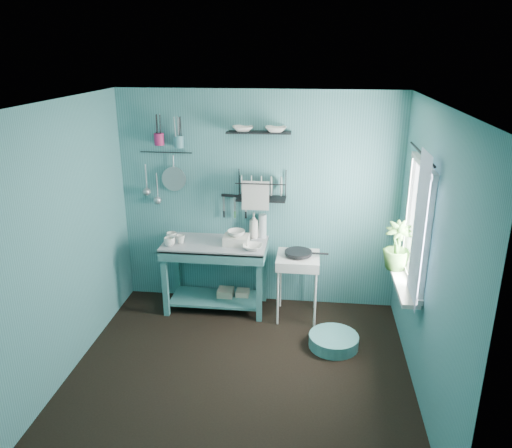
# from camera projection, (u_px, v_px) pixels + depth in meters

# --- Properties ---
(floor) EXTENTS (3.20, 3.20, 0.00)m
(floor) POSITION_uv_depth(u_px,v_px,m) (240.00, 372.00, 4.74)
(floor) COLOR black
(floor) RESTS_ON ground
(ceiling) EXTENTS (3.20, 3.20, 0.00)m
(ceiling) POSITION_uv_depth(u_px,v_px,m) (237.00, 103.00, 3.90)
(ceiling) COLOR silver
(ceiling) RESTS_ON ground
(wall_back) EXTENTS (3.20, 0.00, 3.20)m
(wall_back) POSITION_uv_depth(u_px,v_px,m) (258.00, 201.00, 5.72)
(wall_back) COLOR #397275
(wall_back) RESTS_ON ground
(wall_front) EXTENTS (3.20, 0.00, 3.20)m
(wall_front) POSITION_uv_depth(u_px,v_px,m) (200.00, 349.00, 2.91)
(wall_front) COLOR #397275
(wall_front) RESTS_ON ground
(wall_left) EXTENTS (0.00, 3.00, 3.00)m
(wall_left) POSITION_uv_depth(u_px,v_px,m) (64.00, 243.00, 4.50)
(wall_left) COLOR #397275
(wall_left) RESTS_ON ground
(wall_right) EXTENTS (0.00, 3.00, 3.00)m
(wall_right) POSITION_uv_depth(u_px,v_px,m) (429.00, 260.00, 4.14)
(wall_right) COLOR #397275
(wall_right) RESTS_ON ground
(work_counter) EXTENTS (1.19, 0.62, 0.83)m
(work_counter) POSITION_uv_depth(u_px,v_px,m) (216.00, 276.00, 5.79)
(work_counter) COLOR #357070
(work_counter) RESTS_ON floor
(mug_left) EXTENTS (0.12, 0.12, 0.10)m
(mug_left) POSITION_uv_depth(u_px,v_px,m) (169.00, 242.00, 5.54)
(mug_left) COLOR silver
(mug_left) RESTS_ON work_counter
(mug_mid) EXTENTS (0.14, 0.14, 0.09)m
(mug_mid) POSITION_uv_depth(u_px,v_px,m) (181.00, 239.00, 5.62)
(mug_mid) COLOR silver
(mug_mid) RESTS_ON work_counter
(mug_right) EXTENTS (0.17, 0.17, 0.10)m
(mug_right) POSITION_uv_depth(u_px,v_px,m) (172.00, 237.00, 5.69)
(mug_right) COLOR silver
(mug_right) RESTS_ON work_counter
(wash_tub) EXTENTS (0.28, 0.22, 0.10)m
(wash_tub) POSITION_uv_depth(u_px,v_px,m) (236.00, 240.00, 5.59)
(wash_tub) COLOR beige
(wash_tub) RESTS_ON work_counter
(tub_bowl) EXTENTS (0.19, 0.19, 0.06)m
(tub_bowl) POSITION_uv_depth(u_px,v_px,m) (236.00, 233.00, 5.56)
(tub_bowl) COLOR silver
(tub_bowl) RESTS_ON wash_tub
(soap_bottle) EXTENTS (0.11, 0.12, 0.30)m
(soap_bottle) POSITION_uv_depth(u_px,v_px,m) (254.00, 226.00, 5.74)
(soap_bottle) COLOR beige
(soap_bottle) RESTS_ON work_counter
(water_bottle) EXTENTS (0.09, 0.09, 0.28)m
(water_bottle) POSITION_uv_depth(u_px,v_px,m) (263.00, 226.00, 5.75)
(water_bottle) COLOR #AEBDC2
(water_bottle) RESTS_ON work_counter
(counter_bowl) EXTENTS (0.22, 0.22, 0.05)m
(counter_bowl) POSITION_uv_depth(u_px,v_px,m) (253.00, 247.00, 5.45)
(counter_bowl) COLOR silver
(counter_bowl) RESTS_ON work_counter
(hotplate_stand) EXTENTS (0.54, 0.54, 0.75)m
(hotplate_stand) POSITION_uv_depth(u_px,v_px,m) (297.00, 286.00, 5.61)
(hotplate_stand) COLOR silver
(hotplate_stand) RESTS_ON floor
(frying_pan) EXTENTS (0.30, 0.30, 0.03)m
(frying_pan) POSITION_uv_depth(u_px,v_px,m) (298.00, 253.00, 5.48)
(frying_pan) COLOR black
(frying_pan) RESTS_ON hotplate_stand
(knife_strip) EXTENTS (0.32, 0.06, 0.03)m
(knife_strip) POSITION_uv_depth(u_px,v_px,m) (235.00, 196.00, 5.71)
(knife_strip) COLOR black
(knife_strip) RESTS_ON wall_back
(dish_rack) EXTENTS (0.57, 0.28, 0.32)m
(dish_rack) POSITION_uv_depth(u_px,v_px,m) (261.00, 186.00, 5.52)
(dish_rack) COLOR black
(dish_rack) RESTS_ON wall_back
(upper_shelf) EXTENTS (0.71, 0.21, 0.01)m
(upper_shelf) POSITION_uv_depth(u_px,v_px,m) (259.00, 132.00, 5.36)
(upper_shelf) COLOR black
(upper_shelf) RESTS_ON wall_back
(shelf_bowl_left) EXTENTS (0.26, 0.26, 0.06)m
(shelf_bowl_left) POSITION_uv_depth(u_px,v_px,m) (243.00, 136.00, 5.39)
(shelf_bowl_left) COLOR silver
(shelf_bowl_left) RESTS_ON upper_shelf
(shelf_bowl_right) EXTENTS (0.25, 0.25, 0.06)m
(shelf_bowl_right) POSITION_uv_depth(u_px,v_px,m) (276.00, 134.00, 5.34)
(shelf_bowl_right) COLOR silver
(shelf_bowl_right) RESTS_ON upper_shelf
(utensil_cup_magenta) EXTENTS (0.11, 0.11, 0.13)m
(utensil_cup_magenta) POSITION_uv_depth(u_px,v_px,m) (159.00, 139.00, 5.54)
(utensil_cup_magenta) COLOR #A61E53
(utensil_cup_magenta) RESTS_ON wall_back
(utensil_cup_teal) EXTENTS (0.11, 0.11, 0.13)m
(utensil_cup_teal) POSITION_uv_depth(u_px,v_px,m) (179.00, 142.00, 5.52)
(utensil_cup_teal) COLOR teal
(utensil_cup_teal) RESTS_ON wall_back
(colander) EXTENTS (0.28, 0.03, 0.28)m
(colander) POSITION_uv_depth(u_px,v_px,m) (174.00, 179.00, 5.70)
(colander) COLOR #A0A4A8
(colander) RESTS_ON wall_back
(ladle_outer) EXTENTS (0.01, 0.01, 0.30)m
(ladle_outer) POSITION_uv_depth(u_px,v_px,m) (146.00, 177.00, 5.75)
(ladle_outer) COLOR #A0A4A8
(ladle_outer) RESTS_ON wall_back
(ladle_inner) EXTENTS (0.01, 0.01, 0.30)m
(ladle_inner) POSITION_uv_depth(u_px,v_px,m) (157.00, 186.00, 5.77)
(ladle_inner) COLOR #A0A4A8
(ladle_inner) RESTS_ON wall_back
(hook_rail) EXTENTS (0.60, 0.01, 0.01)m
(hook_rail) POSITION_uv_depth(u_px,v_px,m) (166.00, 152.00, 5.63)
(hook_rail) COLOR black
(hook_rail) RESTS_ON wall_back
(window_glass) EXTENTS (0.00, 1.10, 1.10)m
(window_glass) POSITION_uv_depth(u_px,v_px,m) (419.00, 224.00, 4.51)
(window_glass) COLOR white
(window_glass) RESTS_ON wall_right
(windowsill) EXTENTS (0.16, 0.95, 0.04)m
(windowsill) POSITION_uv_depth(u_px,v_px,m) (403.00, 283.00, 4.72)
(windowsill) COLOR silver
(windowsill) RESTS_ON wall_right
(curtain) EXTENTS (0.00, 1.35, 1.35)m
(curtain) POSITION_uv_depth(u_px,v_px,m) (418.00, 230.00, 4.22)
(curtain) COLOR silver
(curtain) RESTS_ON wall_right
(curtain_rod) EXTENTS (0.02, 1.05, 0.02)m
(curtain_rod) POSITION_uv_depth(u_px,v_px,m) (422.00, 153.00, 4.30)
(curtain_rod) COLOR black
(curtain_rod) RESTS_ON wall_right
(potted_plant) EXTENTS (0.30, 0.30, 0.48)m
(potted_plant) POSITION_uv_depth(u_px,v_px,m) (397.00, 246.00, 4.90)
(potted_plant) COLOR #3A692A
(potted_plant) RESTS_ON windowsill
(storage_tin_large) EXTENTS (0.18, 0.18, 0.22)m
(storage_tin_large) POSITION_uv_depth(u_px,v_px,m) (226.00, 297.00, 5.92)
(storage_tin_large) COLOR gray
(storage_tin_large) RESTS_ON floor
(storage_tin_small) EXTENTS (0.15, 0.15, 0.20)m
(storage_tin_small) POSITION_uv_depth(u_px,v_px,m) (243.00, 298.00, 5.93)
(storage_tin_small) COLOR gray
(storage_tin_small) RESTS_ON floor
(floor_basin) EXTENTS (0.51, 0.51, 0.13)m
(floor_basin) POSITION_uv_depth(u_px,v_px,m) (334.00, 341.00, 5.13)
(floor_basin) COLOR teal
(floor_basin) RESTS_ON floor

